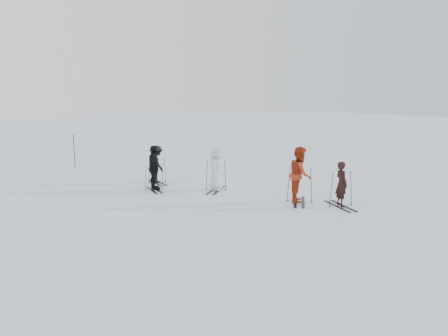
% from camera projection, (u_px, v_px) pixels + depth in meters
% --- Properties ---
extents(ground, '(120.00, 120.00, 0.00)m').
position_uv_depth(ground, '(237.00, 198.00, 16.35)').
color(ground, silver).
rests_on(ground, ground).
extents(skier_near_dark, '(0.50, 0.64, 1.55)m').
position_uv_depth(skier_near_dark, '(341.00, 185.00, 15.02)').
color(skier_near_dark, black).
rests_on(skier_near_dark, ground).
extents(skier_red, '(1.20, 1.23, 1.99)m').
position_uv_depth(skier_red, '(300.00, 175.00, 15.57)').
color(skier_red, '#9D2B11').
rests_on(skier_red, ground).
extents(skier_grey, '(1.00, 1.01, 1.76)m').
position_uv_depth(skier_grey, '(216.00, 169.00, 17.53)').
color(skier_grey, silver).
rests_on(skier_grey, ground).
extents(skier_uphill_left, '(0.53, 1.09, 1.79)m').
position_uv_depth(skier_uphill_left, '(154.00, 168.00, 17.56)').
color(skier_uphill_left, black).
rests_on(skier_uphill_left, ground).
extents(skier_uphill_far, '(0.61, 1.05, 1.62)m').
position_uv_depth(skier_uphill_far, '(157.00, 165.00, 19.02)').
color(skier_uphill_far, black).
rests_on(skier_uphill_far, ground).
extents(skis_near_dark, '(1.90, 1.31, 1.26)m').
position_uv_depth(skis_near_dark, '(341.00, 189.00, 15.05)').
color(skis_near_dark, black).
rests_on(skis_near_dark, ground).
extents(skis_red, '(1.99, 1.88, 1.31)m').
position_uv_depth(skis_red, '(300.00, 184.00, 15.63)').
color(skis_red, black).
rests_on(skis_red, ground).
extents(skis_grey, '(1.88, 1.87, 1.27)m').
position_uv_depth(skis_grey, '(216.00, 175.00, 17.57)').
color(skis_grey, black).
rests_on(skis_grey, ground).
extents(skis_uphill_left, '(1.60, 0.95, 1.12)m').
position_uv_depth(skis_uphill_left, '(154.00, 177.00, 17.61)').
color(skis_uphill_left, black).
rests_on(skis_uphill_left, ground).
extents(skis_uphill_far, '(1.61, 0.86, 1.17)m').
position_uv_depth(skis_uphill_far, '(157.00, 170.00, 19.06)').
color(skis_uphill_far, black).
rests_on(skis_uphill_far, ground).
extents(piste_marker, '(0.05, 0.05, 1.79)m').
position_uv_depth(piste_marker, '(74.00, 151.00, 22.81)').
color(piste_marker, black).
rests_on(piste_marker, ground).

